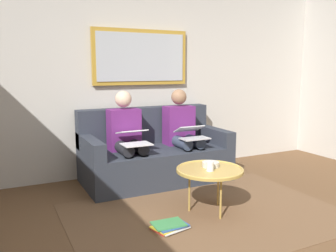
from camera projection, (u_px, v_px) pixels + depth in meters
name	position (u px, v px, depth m)	size (l,w,h in m)	color
wall_rear	(139.00, 76.00, 4.80)	(6.00, 0.12, 2.60)	beige
area_rug	(207.00, 214.00, 3.46)	(2.60, 1.80, 0.01)	brown
couch	(154.00, 155.00, 4.53)	(1.79, 0.90, 0.90)	#2D333D
framed_mirror	(141.00, 57.00, 4.68)	(1.31, 0.05, 0.72)	#B7892D
coffee_table	(210.00, 170.00, 3.46)	(0.65, 0.65, 0.45)	tan
cup	(210.00, 166.00, 3.38)	(0.07, 0.07, 0.09)	silver
bowl	(211.00, 164.00, 3.53)	(0.17, 0.17, 0.05)	beige
person_left	(182.00, 131.00, 4.59)	(0.38, 0.58, 1.14)	#66236B
laptop_silver	(192.00, 133.00, 4.37)	(0.35, 0.34, 0.15)	silver
person_right	(127.00, 136.00, 4.26)	(0.38, 0.58, 1.14)	#66236B
laptop_white	(134.00, 137.00, 4.04)	(0.32, 0.38, 0.16)	white
magazine_stack	(170.00, 226.00, 3.14)	(0.34, 0.29, 0.05)	red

